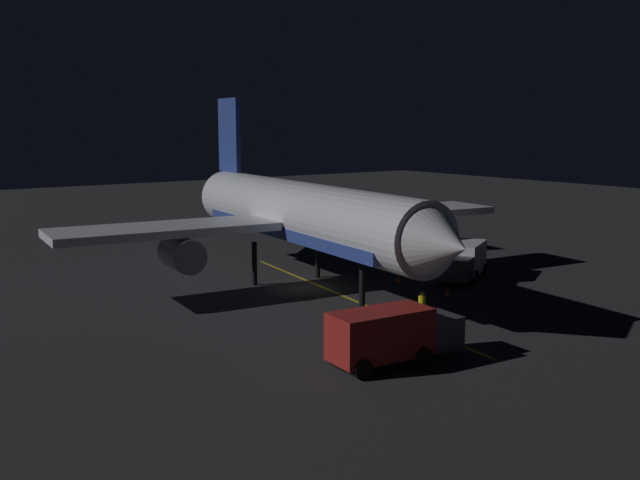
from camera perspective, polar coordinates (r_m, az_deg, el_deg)
ground_plane at (r=48.35m, az=-1.38°, el=-3.91°), size 180.00×180.00×0.20m
apron_guide_stripe at (r=45.57m, az=2.19°, el=-4.59°), size 3.87×27.55×0.01m
airliner at (r=47.99m, az=-1.73°, el=1.99°), size 32.14×33.89×12.87m
baggage_truck at (r=33.02m, az=5.63°, el=-7.58°), size 6.64×2.61×2.60m
catering_truck at (r=51.49m, az=11.33°, el=-1.68°), size 6.05×4.69×2.58m
ground_crew_worker at (r=40.18m, az=8.07°, el=-5.25°), size 0.40×0.40×1.74m
traffic_cone_near_left at (r=46.68m, az=10.07°, el=-4.08°), size 0.50×0.50×0.55m
traffic_cone_near_right at (r=50.08m, az=6.22°, el=-3.09°), size 0.50×0.50×0.55m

